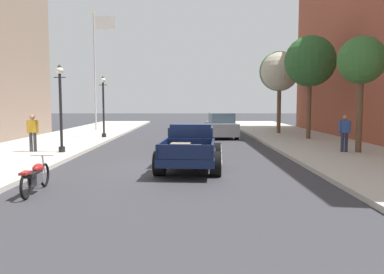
# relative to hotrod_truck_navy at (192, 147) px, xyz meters

# --- Properties ---
(ground_plane) EXTENTS (140.00, 140.00, 0.00)m
(ground_plane) POSITION_rel_hotrod_truck_navy_xyz_m (-0.41, 0.00, -0.75)
(ground_plane) COLOR #333338
(sidewalk_right) EXTENTS (5.50, 64.00, 0.15)m
(sidewalk_right) POSITION_rel_hotrod_truck_navy_xyz_m (6.84, 0.00, -0.68)
(sidewalk_right) COLOR #B7B2A8
(sidewalk_right) RESTS_ON ground
(hotrod_truck_navy) EXTENTS (2.40, 5.02, 1.58)m
(hotrod_truck_navy) POSITION_rel_hotrod_truck_navy_xyz_m (0.00, 0.00, 0.00)
(hotrod_truck_navy) COLOR #0F1938
(hotrod_truck_navy) RESTS_ON ground
(motorcycle_parked) EXTENTS (0.62, 2.12, 0.93)m
(motorcycle_parked) POSITION_rel_hotrod_truck_navy_xyz_m (-4.03, -3.92, -0.31)
(motorcycle_parked) COLOR black
(motorcycle_parked) RESTS_ON ground
(car_background_grey) EXTENTS (2.07, 4.40, 1.65)m
(car_background_grey) POSITION_rel_hotrod_truck_navy_xyz_m (1.98, 11.98, 0.01)
(car_background_grey) COLOR slate
(car_background_grey) RESTS_ON ground
(pedestrian_sidewalk_left) EXTENTS (0.53, 0.22, 1.65)m
(pedestrian_sidewalk_left) POSITION_rel_hotrod_truck_navy_xyz_m (-7.10, 3.45, 0.33)
(pedestrian_sidewalk_left) COLOR #333338
(pedestrian_sidewalk_left) RESTS_ON sidewalk_left
(pedestrian_sidewalk_right) EXTENTS (0.53, 0.22, 1.65)m
(pedestrian_sidewalk_right) POSITION_rel_hotrod_truck_navy_xyz_m (6.82, 3.31, 0.33)
(pedestrian_sidewalk_right) COLOR #232847
(pedestrian_sidewalk_right) RESTS_ON sidewalk_right
(street_lamp_near) EXTENTS (0.50, 0.32, 3.85)m
(street_lamp_near) POSITION_rel_hotrod_truck_navy_xyz_m (-5.75, 3.26, 1.63)
(street_lamp_near) COLOR black
(street_lamp_near) RESTS_ON sidewalk_left
(street_lamp_far) EXTENTS (0.50, 0.32, 3.85)m
(street_lamp_far) POSITION_rel_hotrod_truck_navy_xyz_m (-5.56, 10.72, 1.63)
(street_lamp_far) COLOR black
(street_lamp_far) RESTS_ON sidewalk_left
(flagpole) EXTENTS (1.74, 0.16, 9.16)m
(flagpole) POSITION_rel_hotrod_truck_navy_xyz_m (-7.34, 16.86, 5.02)
(flagpole) COLOR #B2B2B7
(flagpole) RESTS_ON sidewalk_left
(street_tree_nearest) EXTENTS (2.06, 2.06, 5.07)m
(street_tree_nearest) POSITION_rel_hotrod_truck_navy_xyz_m (7.41, 3.24, 3.37)
(street_tree_nearest) COLOR brown
(street_tree_nearest) RESTS_ON sidewalk_right
(street_tree_second) EXTENTS (3.05, 3.05, 6.20)m
(street_tree_second) POSITION_rel_hotrod_truck_navy_xyz_m (7.15, 9.82, 4.05)
(street_tree_second) COLOR brown
(street_tree_second) RESTS_ON sidewalk_right
(street_tree_third) EXTENTS (2.71, 2.71, 5.76)m
(street_tree_third) POSITION_rel_hotrod_truck_navy_xyz_m (6.30, 14.12, 3.77)
(street_tree_third) COLOR brown
(street_tree_third) RESTS_ON sidewalk_right
(street_tree_farthest) EXTENTS (3.28, 3.28, 6.41)m
(street_tree_farthest) POSITION_rel_hotrod_truck_navy_xyz_m (7.29, 18.77, 4.15)
(street_tree_farthest) COLOR brown
(street_tree_farthest) RESTS_ON sidewalk_right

